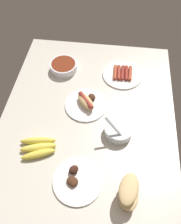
# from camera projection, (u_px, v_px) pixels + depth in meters

# --- Properties ---
(ground_plane) EXTENTS (1.20, 0.90, 0.03)m
(ground_plane) POSITION_uv_depth(u_px,v_px,m) (88.00, 120.00, 1.22)
(ground_plane) COLOR beige
(bowl_coleslaw) EXTENTS (0.14, 0.14, 0.15)m
(bowl_coleslaw) POSITION_uv_depth(u_px,v_px,m) (118.00, 130.00, 1.13)
(bowl_coleslaw) COLOR silver
(bowl_coleslaw) RESTS_ON ground_plane
(plate_sausages) EXTENTS (0.24, 0.24, 0.03)m
(plate_sausages) POSITION_uv_depth(u_px,v_px,m) (122.00, 74.00, 1.37)
(plate_sausages) COLOR white
(plate_sausages) RESTS_ON ground_plane
(plate_hotdog_assembled) EXTENTS (0.22, 0.22, 0.06)m
(plate_hotdog_assembled) POSITION_uv_depth(u_px,v_px,m) (86.00, 103.00, 1.24)
(plate_hotdog_assembled) COLOR white
(plate_hotdog_assembled) RESTS_ON ground_plane
(plate_grilled_meat) EXTENTS (0.22, 0.22, 0.04)m
(plate_grilled_meat) POSITION_uv_depth(u_px,v_px,m) (76.00, 180.00, 1.01)
(plate_grilled_meat) COLOR white
(plate_grilled_meat) RESTS_ON ground_plane
(bread_stack) EXTENTS (0.15, 0.10, 0.11)m
(bread_stack) POSITION_uv_depth(u_px,v_px,m) (129.00, 192.00, 0.93)
(bread_stack) COLOR tan
(bread_stack) RESTS_ON ground_plane
(bowl_chili) EXTENTS (0.16, 0.16, 0.05)m
(bowl_chili) POSITION_uv_depth(u_px,v_px,m) (64.00, 66.00, 1.39)
(bowl_chili) COLOR white
(bowl_chili) RESTS_ON ground_plane
(banana_bunch) EXTENTS (0.14, 0.18, 0.04)m
(banana_bunch) POSITION_uv_depth(u_px,v_px,m) (38.00, 147.00, 1.09)
(banana_bunch) COLOR gold
(banana_bunch) RESTS_ON ground_plane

